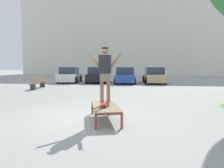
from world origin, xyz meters
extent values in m
plane|color=#999993|center=(0.00, 0.00, 0.00)|extent=(120.00, 120.00, 0.00)
cube|color=silver|center=(1.78, 30.82, 7.61)|extent=(41.87, 4.00, 15.22)
cube|color=brown|center=(0.17, 0.40, 0.19)|extent=(0.07, 0.07, 0.38)
cube|color=brown|center=(0.85, 0.60, 0.19)|extent=(0.07, 0.07, 0.38)
cube|color=brown|center=(0.69, -1.37, 0.19)|extent=(0.07, 0.07, 0.38)
cube|color=brown|center=(1.36, -1.17, 0.19)|extent=(0.07, 0.07, 0.38)
cylinder|color=brown|center=(0.43, -0.48, 0.41)|extent=(0.58, 1.84, 0.05)
cylinder|color=brown|center=(1.10, -0.29, 0.41)|extent=(0.58, 1.84, 0.05)
cylinder|color=brown|center=(0.51, 0.50, 0.41)|extent=(0.74, 0.26, 0.05)
cylinder|color=brown|center=(1.02, -1.27, 0.41)|extent=(0.74, 0.26, 0.05)
cube|color=#847051|center=(0.77, -0.39, 0.45)|extent=(1.26, 2.04, 0.03)
cube|color=#B23333|center=(0.77, -0.39, 0.54)|extent=(0.23, 0.81, 0.02)
cylinder|color=silver|center=(0.68, -0.12, 0.49)|extent=(0.03, 0.06, 0.06)
cylinder|color=silver|center=(0.83, -0.11, 0.49)|extent=(0.03, 0.06, 0.06)
cylinder|color=silver|center=(0.70, -0.68, 0.49)|extent=(0.03, 0.06, 0.06)
cylinder|color=silver|center=(0.85, -0.67, 0.49)|extent=(0.03, 0.06, 0.06)
cylinder|color=#8E6647|center=(0.67, -0.40, 0.96)|extent=(0.11, 0.11, 0.82)
cube|color=#99704C|center=(0.67, -0.35, 0.59)|extent=(0.11, 0.24, 0.07)
cylinder|color=#8E6647|center=(0.87, -0.39, 0.96)|extent=(0.11, 0.11, 0.82)
cube|color=#99704C|center=(0.87, -0.34, 0.59)|extent=(0.11, 0.24, 0.07)
cube|color=#756B5B|center=(0.77, -0.39, 1.34)|extent=(0.31, 0.21, 0.24)
cube|color=#232328|center=(0.77, -0.39, 1.74)|extent=(0.37, 0.23, 0.56)
cylinder|color=#8E6647|center=(0.47, -0.40, 1.81)|extent=(0.40, 0.09, 0.52)
cylinder|color=#8E6647|center=(1.07, -0.38, 1.81)|extent=(0.40, 0.09, 0.52)
sphere|color=#8E6647|center=(0.77, -0.39, 2.15)|extent=(0.20, 0.20, 0.20)
cylinder|color=black|center=(0.77, -0.39, 2.22)|extent=(0.19, 0.19, 0.05)
cube|color=silver|center=(-5.22, 13.58, 0.51)|extent=(2.24, 4.39, 0.70)
cube|color=#2D3847|center=(-5.20, 13.43, 1.18)|extent=(1.82, 2.29, 0.64)
cylinder|color=black|center=(-6.23, 14.75, 0.30)|extent=(0.30, 0.62, 0.60)
cylinder|color=black|center=(-4.55, 14.98, 0.30)|extent=(0.30, 0.62, 0.60)
cylinder|color=black|center=(-5.89, 12.17, 0.30)|extent=(0.30, 0.62, 0.60)
cylinder|color=black|center=(-4.21, 12.40, 0.30)|extent=(0.30, 0.62, 0.60)
cube|color=black|center=(-2.49, 13.87, 0.51)|extent=(2.06, 4.33, 0.70)
cube|color=#2D3847|center=(-2.48, 13.72, 1.18)|extent=(1.74, 2.23, 0.64)
cylinder|color=black|center=(-3.45, 15.10, 0.30)|extent=(0.27, 0.62, 0.60)
cylinder|color=black|center=(-1.76, 15.24, 0.30)|extent=(0.27, 0.62, 0.60)
cylinder|color=black|center=(-3.23, 12.50, 0.30)|extent=(0.27, 0.62, 0.60)
cylinder|color=black|center=(-1.53, 12.65, 0.30)|extent=(0.27, 0.62, 0.60)
cube|color=#28479E|center=(0.24, 13.41, 0.51)|extent=(2.08, 4.34, 0.70)
cube|color=#2D3847|center=(0.25, 13.26, 1.18)|extent=(1.75, 2.23, 0.64)
cylinder|color=black|center=(-0.73, 14.63, 0.30)|extent=(0.27, 0.62, 0.60)
cylinder|color=black|center=(0.96, 14.79, 0.30)|extent=(0.27, 0.62, 0.60)
cylinder|color=black|center=(-0.49, 12.04, 0.30)|extent=(0.27, 0.62, 0.60)
cylinder|color=black|center=(1.20, 12.19, 0.30)|extent=(0.27, 0.62, 0.60)
cube|color=tan|center=(2.96, 13.72, 0.51)|extent=(2.01, 4.32, 0.70)
cube|color=#2D3847|center=(2.97, 13.57, 1.18)|extent=(1.71, 2.21, 0.64)
cylinder|color=black|center=(2.02, 14.96, 0.30)|extent=(0.26, 0.61, 0.60)
cylinder|color=black|center=(3.71, 15.08, 0.30)|extent=(0.26, 0.61, 0.60)
cylinder|color=black|center=(2.21, 12.36, 0.30)|extent=(0.26, 0.61, 0.60)
cylinder|color=black|center=(3.91, 12.49, 0.30)|extent=(0.26, 0.61, 0.60)
cube|color=brown|center=(-5.64, 7.83, 0.43)|extent=(0.73, 2.44, 0.06)
cube|color=brown|center=(-5.44, 7.86, 0.65)|extent=(0.34, 2.39, 0.36)
cube|color=#424247|center=(-5.52, 6.88, 0.20)|extent=(0.38, 0.13, 0.40)
cube|color=#424247|center=(-5.76, 8.79, 0.20)|extent=(0.38, 0.13, 0.40)
camera|label=1|loc=(1.90, -6.85, 1.71)|focal=34.60mm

